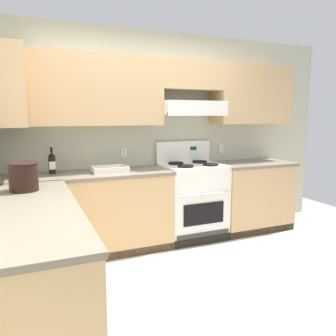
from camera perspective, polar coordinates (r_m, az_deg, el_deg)
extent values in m
plane|color=#B2AA99|center=(3.11, 4.02, -20.55)|extent=(7.04, 7.04, 0.00)
cube|color=#B7BAA3|center=(4.38, -0.13, 5.57)|extent=(4.68, 0.12, 2.55)
cube|color=tan|center=(3.85, -13.94, 12.68)|extent=(1.73, 0.34, 0.76)
cube|color=tan|center=(4.75, 14.12, 11.90)|extent=(1.10, 0.34, 0.76)
cube|color=tan|center=(4.26, 3.61, 15.36)|extent=(0.80, 0.34, 0.34)
cube|color=white|center=(4.20, 3.80, 10.12)|extent=(0.80, 0.46, 0.17)
cube|color=white|center=(4.00, 5.24, 9.09)|extent=(0.80, 0.03, 0.04)
sphere|color=silver|center=(3.66, -13.32, 8.84)|extent=(0.02, 0.02, 0.02)
sphere|color=silver|center=(4.39, 11.74, 8.85)|extent=(0.02, 0.02, 0.02)
sphere|color=silver|center=(4.82, 18.67, 8.56)|extent=(0.02, 0.02, 0.02)
cube|color=silver|center=(4.13, -7.53, 2.57)|extent=(0.08, 0.01, 0.12)
cube|color=silver|center=(4.12, -7.51, 2.87)|extent=(0.03, 0.00, 0.03)
cube|color=silver|center=(4.13, -7.50, 2.26)|extent=(0.03, 0.00, 0.03)
cube|color=silver|center=(4.69, 8.99, 3.29)|extent=(0.08, 0.01, 0.12)
cube|color=silver|center=(4.68, 9.03, 3.55)|extent=(0.03, 0.00, 0.03)
cube|color=silver|center=(4.69, 9.01, 3.02)|extent=(0.03, 0.00, 0.03)
cube|color=tan|center=(3.62, -25.77, 12.34)|extent=(0.34, 0.64, 0.76)
cube|color=tan|center=(3.86, -13.11, -7.79)|extent=(1.79, 0.61, 0.87)
cube|color=#756B5B|center=(3.76, -13.35, -1.12)|extent=(1.82, 0.63, 0.04)
cube|color=tan|center=(4.72, 13.93, -4.76)|extent=(1.02, 0.61, 0.87)
cube|color=#756B5B|center=(4.64, 14.14, 0.72)|extent=(1.04, 0.63, 0.04)
cube|color=black|center=(3.98, 0.91, -12.98)|extent=(3.54, 0.06, 0.09)
sphere|color=silver|center=(3.45, -18.22, -5.80)|extent=(0.03, 0.03, 0.03)
sphere|color=silver|center=(4.53, 18.00, -2.35)|extent=(0.03, 0.03, 0.03)
cube|color=tan|center=(2.64, -21.78, -16.24)|extent=(0.61, 1.89, 0.87)
cube|color=#756B5B|center=(2.48, -22.38, -6.65)|extent=(0.63, 1.91, 0.04)
cube|color=black|center=(2.83, -15.24, -22.99)|extent=(0.06, 1.85, 0.09)
cube|color=white|center=(4.26, 4.19, -5.75)|extent=(0.76, 0.58, 0.91)
cube|color=black|center=(4.03, 6.13, -7.74)|extent=(0.53, 0.01, 0.26)
cylinder|color=silver|center=(3.94, 6.35, -4.48)|extent=(0.65, 0.02, 0.02)
cube|color=#333333|center=(4.12, 6.05, -11.54)|extent=(0.70, 0.01, 0.11)
cube|color=white|center=(4.16, 4.27, 0.45)|extent=(0.76, 0.58, 0.02)
cube|color=white|center=(4.39, 2.65, 2.68)|extent=(0.76, 0.04, 0.29)
cube|color=#053F0C|center=(4.43, 4.31, 3.37)|extent=(0.09, 0.01, 0.04)
cylinder|color=black|center=(3.96, 3.02, 0.30)|extent=(0.19, 0.19, 0.02)
cylinder|color=black|center=(3.96, 3.02, 0.22)|extent=(0.07, 0.07, 0.01)
cylinder|color=black|center=(4.12, 7.26, 0.58)|extent=(0.19, 0.19, 0.02)
cylinder|color=black|center=(4.12, 7.26, 0.50)|extent=(0.07, 0.07, 0.01)
cylinder|color=black|center=(4.21, 1.34, 0.83)|extent=(0.19, 0.19, 0.02)
cylinder|color=black|center=(4.21, 1.34, 0.74)|extent=(0.07, 0.07, 0.01)
cylinder|color=black|center=(4.36, 5.41, 1.07)|extent=(0.19, 0.19, 0.02)
cylinder|color=black|center=(4.36, 5.41, 0.99)|extent=(0.07, 0.07, 0.01)
cylinder|color=white|center=(4.29, 0.24, 2.21)|extent=(0.04, 0.02, 0.04)
cylinder|color=white|center=(4.34, 1.95, 2.29)|extent=(0.04, 0.02, 0.04)
cylinder|color=white|center=(4.40, 3.60, 2.37)|extent=(0.04, 0.02, 0.04)
cylinder|color=white|center=(4.47, 5.22, 2.45)|extent=(0.04, 0.02, 0.04)
cylinder|color=black|center=(3.81, -19.10, 0.52)|extent=(0.07, 0.07, 0.19)
cone|color=black|center=(3.79, -19.19, 2.23)|extent=(0.07, 0.07, 0.04)
cylinder|color=black|center=(3.79, -19.23, 3.09)|extent=(0.03, 0.03, 0.08)
cylinder|color=gold|center=(3.78, -19.25, 3.54)|extent=(0.03, 0.03, 0.02)
cube|color=silver|center=(3.77, -19.05, 0.39)|extent=(0.06, 0.00, 0.08)
cube|color=white|center=(3.78, -9.87, -0.53)|extent=(0.31, 0.21, 0.02)
cube|color=white|center=(3.66, -9.44, -0.46)|extent=(0.39, 0.01, 0.06)
cube|color=white|center=(3.89, -10.29, 0.07)|extent=(0.39, 0.01, 0.06)
cube|color=white|center=(3.74, -12.68, -0.36)|extent=(0.01, 0.23, 0.06)
cube|color=white|center=(3.82, -7.14, -0.01)|extent=(0.01, 0.23, 0.06)
cylinder|color=black|center=(3.01, -23.36, -1.38)|extent=(0.23, 0.23, 0.24)
torus|color=black|center=(3.00, -23.49, 0.77)|extent=(0.24, 0.24, 0.01)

